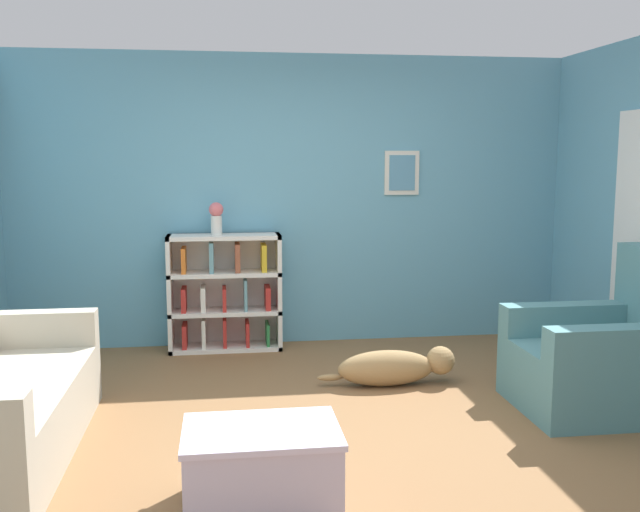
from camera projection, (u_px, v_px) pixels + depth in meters
name	position (u px, v px, depth m)	size (l,w,h in m)	color
ground_plane	(329.00, 431.00, 4.44)	(14.00, 14.00, 0.00)	brown
wall_back	(293.00, 201.00, 6.46)	(5.60, 0.13, 2.60)	#609EB7
bookshelf	(225.00, 293.00, 6.29)	(0.98, 0.32, 1.02)	silver
recliner_chair	(608.00, 357.00, 4.80)	(1.06, 0.88, 1.08)	slate
coffee_table	(262.00, 465.00, 3.46)	(0.76, 0.53, 0.40)	#BCB2D1
dog	(395.00, 367.00, 5.32)	(1.04, 0.24, 0.28)	#9E7A4C
vase	(216.00, 216.00, 6.16)	(0.13, 0.13, 0.28)	silver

